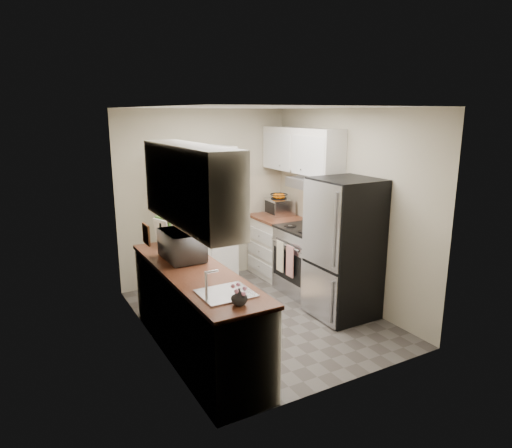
% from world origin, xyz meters
% --- Properties ---
extents(ground, '(3.20, 3.20, 0.00)m').
position_xyz_m(ground, '(0.00, 0.00, 0.00)').
color(ground, '#56514C').
rests_on(ground, ground).
extents(room_shell, '(2.64, 3.24, 2.52)m').
position_xyz_m(room_shell, '(-0.02, -0.01, 1.63)').
color(room_shell, '#BAB196').
rests_on(room_shell, ground).
extents(pantry_cabinet, '(0.90, 0.55, 2.00)m').
position_xyz_m(pantry_cabinet, '(-0.20, 1.32, 1.00)').
color(pantry_cabinet, silver).
rests_on(pantry_cabinet, ground).
extents(base_cabinet_left, '(0.60, 2.30, 0.88)m').
position_xyz_m(base_cabinet_left, '(-0.99, -0.43, 0.44)').
color(base_cabinet_left, silver).
rests_on(base_cabinet_left, ground).
extents(countertop_left, '(0.63, 2.33, 0.04)m').
position_xyz_m(countertop_left, '(-0.99, -0.43, 0.90)').
color(countertop_left, brown).
rests_on(countertop_left, base_cabinet_left).
extents(base_cabinet_right, '(0.60, 0.80, 0.88)m').
position_xyz_m(base_cabinet_right, '(0.99, 1.19, 0.44)').
color(base_cabinet_right, silver).
rests_on(base_cabinet_right, ground).
extents(countertop_right, '(0.63, 0.83, 0.04)m').
position_xyz_m(countertop_right, '(0.99, 1.19, 0.90)').
color(countertop_right, brown).
rests_on(countertop_right, base_cabinet_right).
extents(electric_range, '(0.71, 0.78, 1.13)m').
position_xyz_m(electric_range, '(0.97, 0.39, 0.48)').
color(electric_range, '#B7B7BC').
rests_on(electric_range, ground).
extents(refrigerator, '(0.70, 0.72, 1.70)m').
position_xyz_m(refrigerator, '(0.94, -0.41, 0.85)').
color(refrigerator, '#B7B7BC').
rests_on(refrigerator, ground).
extents(microwave, '(0.38, 0.56, 0.31)m').
position_xyz_m(microwave, '(-0.97, -0.04, 1.07)').
color(microwave, silver).
rests_on(microwave, countertop_left).
extents(wine_bottle, '(0.07, 0.07, 0.27)m').
position_xyz_m(wine_bottle, '(-1.05, 0.46, 1.05)').
color(wine_bottle, black).
rests_on(wine_bottle, countertop_left).
extents(flower_vase, '(0.15, 0.15, 0.14)m').
position_xyz_m(flower_vase, '(-0.99, -1.40, 0.99)').
color(flower_vase, white).
rests_on(flower_vase, countertop_left).
extents(cutting_board, '(0.11, 0.26, 0.33)m').
position_xyz_m(cutting_board, '(-0.96, 0.59, 1.09)').
color(cutting_board, '#468432').
rests_on(cutting_board, countertop_left).
extents(toaster_oven, '(0.38, 0.46, 0.25)m').
position_xyz_m(toaster_oven, '(1.09, 1.31, 1.04)').
color(toaster_oven, silver).
rests_on(toaster_oven, countertop_right).
extents(fruit_basket, '(0.27, 0.27, 0.11)m').
position_xyz_m(fruit_basket, '(1.08, 1.31, 1.22)').
color(fruit_basket, orange).
rests_on(fruit_basket, toaster_oven).
extents(kitchen_mat, '(0.65, 0.80, 0.01)m').
position_xyz_m(kitchen_mat, '(-0.01, 0.52, 0.01)').
color(kitchen_mat, tan).
rests_on(kitchen_mat, ground).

